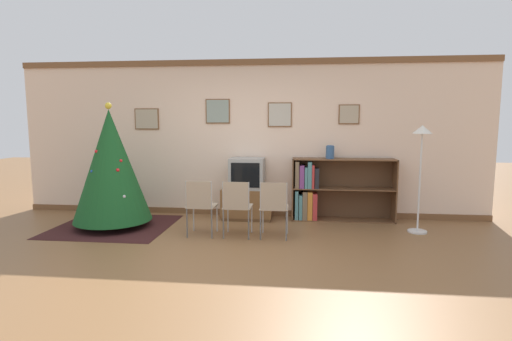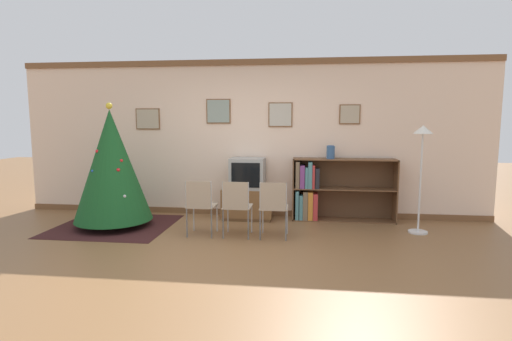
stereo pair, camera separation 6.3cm
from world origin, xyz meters
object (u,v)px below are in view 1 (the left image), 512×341
at_px(tv_console, 247,204).
at_px(bookshelf, 324,190).
at_px(folding_chair_center, 237,205).
at_px(folding_chair_right, 274,206).
at_px(television, 247,173).
at_px(standing_lamp, 421,151).
at_px(folding_chair_left, 201,204).
at_px(christmas_tree, 111,166).
at_px(vase, 330,152).

distance_m(tv_console, bookshelf, 1.32).
relative_size(folding_chair_center, folding_chair_right, 1.00).
height_order(tv_console, television, television).
xyz_separation_m(folding_chair_center, standing_lamp, (2.65, 0.56, 0.75)).
relative_size(folding_chair_center, bookshelf, 0.48).
height_order(folding_chair_right, standing_lamp, standing_lamp).
height_order(bookshelf, standing_lamp, standing_lamp).
bearing_deg(tv_console, folding_chair_left, -115.43).
bearing_deg(folding_chair_right, television, 115.49).
height_order(christmas_tree, bookshelf, christmas_tree).
relative_size(tv_console, vase, 3.84).
relative_size(christmas_tree, tv_console, 2.29).
bearing_deg(vase, bookshelf, 179.60).
height_order(christmas_tree, folding_chair_left, christmas_tree).
bearing_deg(standing_lamp, christmas_tree, -177.63).
bearing_deg(standing_lamp, television, 168.31).
bearing_deg(folding_chair_left, standing_lamp, 9.98).
bearing_deg(television, folding_chair_left, -115.49).
relative_size(television, standing_lamp, 0.36).
xyz_separation_m(television, vase, (1.38, 0.07, 0.37)).
bearing_deg(folding_chair_center, vase, 40.57).
bearing_deg(folding_chair_right, bookshelf, 57.05).
height_order(tv_console, folding_chair_right, folding_chair_right).
xyz_separation_m(bookshelf, standing_lamp, (1.36, -0.62, 0.73)).
bearing_deg(bookshelf, christmas_tree, -166.23).
bearing_deg(television, standing_lamp, -11.69).
relative_size(christmas_tree, folding_chair_right, 2.36).
bearing_deg(television, tv_console, 90.00).
xyz_separation_m(folding_chair_center, bookshelf, (1.29, 1.18, 0.03)).
distance_m(folding_chair_center, standing_lamp, 2.81).
bearing_deg(christmas_tree, folding_chair_center, -10.18).
distance_m(tv_console, folding_chair_left, 1.25).
height_order(folding_chair_right, vase, vase).
xyz_separation_m(bookshelf, vase, (0.08, -0.00, 0.65)).
bearing_deg(television, folding_chair_center, -90.00).
bearing_deg(vase, folding_chair_center, -139.43).
distance_m(folding_chair_center, folding_chair_right, 0.53).
distance_m(christmas_tree, television, 2.17).
height_order(tv_console, vase, vase).
bearing_deg(christmas_tree, tv_console, 20.12).
distance_m(television, folding_chair_right, 1.26).
bearing_deg(tv_console, vase, 2.90).
height_order(television, vase, vase).
height_order(christmas_tree, television, christmas_tree).
height_order(vase, standing_lamp, standing_lamp).
distance_m(folding_chair_right, standing_lamp, 2.32).
bearing_deg(television, vase, 3.00).
height_order(christmas_tree, folding_chair_center, christmas_tree).
relative_size(tv_console, standing_lamp, 0.53).
height_order(christmas_tree, tv_console, christmas_tree).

